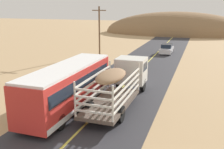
{
  "coord_description": "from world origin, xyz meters",
  "views": [
    {
      "loc": [
        6.54,
        -7.63,
        7.34
      ],
      "look_at": [
        0.0,
        11.43,
        2.0
      ],
      "focal_mm": 41.9,
      "sensor_mm": 36.0,
      "label": 1
    }
  ],
  "objects_px": {
    "bus": "(69,86)",
    "power_pole_mid": "(99,29)",
    "livestock_truck": "(124,77)",
    "car_far": "(167,49)"
  },
  "relations": [
    {
      "from": "bus",
      "to": "power_pole_mid",
      "type": "bearing_deg",
      "value": 105.83
    },
    {
      "from": "car_far",
      "to": "power_pole_mid",
      "type": "height_order",
      "value": "power_pole_mid"
    },
    {
      "from": "bus",
      "to": "car_far",
      "type": "relative_size",
      "value": 2.27
    },
    {
      "from": "livestock_truck",
      "to": "car_far",
      "type": "relative_size",
      "value": 2.2
    },
    {
      "from": "bus",
      "to": "power_pole_mid",
      "type": "distance_m",
      "value": 22.26
    },
    {
      "from": "livestock_truck",
      "to": "bus",
      "type": "xyz_separation_m",
      "value": [
        -3.14,
        -3.54,
        -0.04
      ]
    },
    {
      "from": "car_far",
      "to": "livestock_truck",
      "type": "bearing_deg",
      "value": -91.41
    },
    {
      "from": "bus",
      "to": "car_far",
      "type": "distance_m",
      "value": 25.79
    },
    {
      "from": "bus",
      "to": "power_pole_mid",
      "type": "height_order",
      "value": "power_pole_mid"
    },
    {
      "from": "bus",
      "to": "power_pole_mid",
      "type": "xyz_separation_m",
      "value": [
        -6.04,
        21.32,
        2.15
      ]
    }
  ]
}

